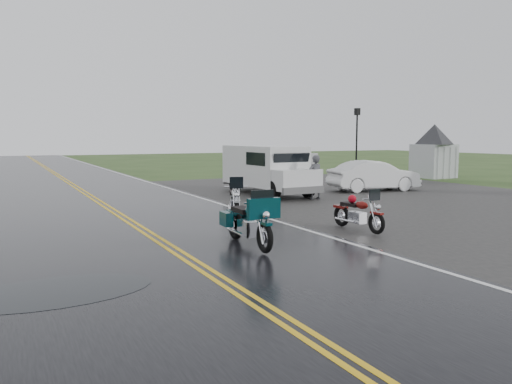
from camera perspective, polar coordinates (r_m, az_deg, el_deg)
ground at (r=10.57m, az=-8.60°, el=-7.25°), size 120.00×120.00×0.00m
road at (r=20.16m, az=-17.80°, el=-0.93°), size 8.00×100.00×0.04m
parking_pad at (r=20.67m, az=16.60°, el=-0.73°), size 14.00×24.00×0.03m
visitor_center at (r=31.85m, az=19.70°, el=5.87°), size 16.00×10.00×4.80m
motorcycle_red at (r=12.69m, az=13.63°, el=-2.52°), size 0.74×1.90×1.11m
motorcycle_teal at (r=10.32m, az=1.00°, el=-3.77°), size 0.93×2.28×1.32m
motorcycle_silver at (r=14.10m, az=-2.22°, el=-1.16°), size 1.51×2.27×1.26m
van_white at (r=19.27m, az=2.00°, el=2.16°), size 2.21×5.46×2.12m
person_at_van at (r=19.61m, az=6.76°, el=1.61°), size 0.66×0.46×1.73m
sedan_white at (r=23.17m, az=13.31°, el=1.75°), size 4.29×2.05×1.36m
lamp_post_far_right at (r=29.23m, az=11.42°, el=5.44°), size 0.35×0.35×4.12m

